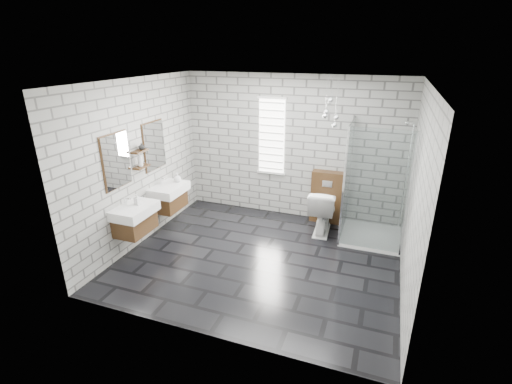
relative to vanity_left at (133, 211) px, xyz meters
The scene contains 20 objects.
floor 2.13m from the vanity_left, 15.99° to the left, with size 4.20×3.60×0.02m, color black.
ceiling 2.78m from the vanity_left, 15.99° to the left, with size 4.20×3.60×0.02m, color white.
wall_back 3.09m from the vanity_left, 51.02° to the left, with size 4.20×0.02×2.70m, color #A0A09B.
wall_front 2.36m from the vanity_left, 33.52° to the right, with size 4.20×0.02×2.70m, color #A0A09B.
wall_left 0.83m from the vanity_left, 110.36° to the left, with size 0.02×3.60×2.70m, color #A0A09B.
wall_right 4.10m from the vanity_left, ahead, with size 0.02×3.60×2.70m, color #A0A09B.
vanity_left is the anchor object (origin of this frame).
vanity_right 0.97m from the vanity_left, 90.00° to the left, with size 0.47×0.70×1.57m.
shelf_lower 0.76m from the vanity_left, 103.89° to the left, with size 0.14×0.30×0.03m, color #462C15.
shelf_upper 0.97m from the vanity_left, 103.89° to the left, with size 0.14×0.30×0.03m, color #462C15.
window 2.89m from the vanity_left, 57.09° to the left, with size 0.56×0.05×1.48m.
cistern_panel 3.48m from the vanity_left, 40.34° to the left, with size 0.60×0.20×1.00m, color #462C15.
flush_plate 3.40m from the vanity_left, 38.99° to the left, with size 0.18×0.01×0.12m, color silver.
shower_enclosure 3.83m from the vanity_left, 26.90° to the left, with size 1.00×1.00×2.03m.
pendant_cluster 3.54m from the vanity_left, 35.79° to the left, with size 0.26×0.24×0.81m.
toilet 3.22m from the vanity_left, 34.30° to the left, with size 0.46×0.80×0.82m, color white.
soap_bottle_a 0.20m from the vanity_left, 53.26° to the left, with size 0.08×0.08×0.18m, color #B2B2B2.
soap_bottle_b 1.20m from the vanity_left, 85.48° to the left, with size 0.13×0.13×0.17m, color #B2B2B2.
soap_bottle_c 0.84m from the vanity_left, 103.58° to the left, with size 0.08×0.08×0.21m, color #B2B2B2.
vase 1.05m from the vanity_left, 101.69° to the left, with size 0.10×0.10×0.11m, color #B2B2B2.
Camera 1 is at (1.67, -4.81, 3.13)m, focal length 26.00 mm.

